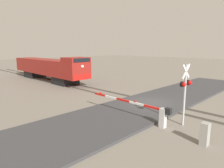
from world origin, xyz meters
name	(u,v)px	position (x,y,z in m)	size (l,w,h in m)	color
ground_plane	(151,104)	(0.00, 0.00, 0.00)	(160.00, 160.00, 0.00)	slate
rail_track_left	(147,105)	(-0.72, 0.00, 0.07)	(0.08, 80.00, 0.15)	#59544C
rail_track_right	(156,102)	(0.72, 0.00, 0.07)	(0.08, 80.00, 0.15)	#59544C
road_surface	(151,103)	(0.00, 0.00, 0.08)	(36.00, 5.80, 0.17)	#38383A
locomotive	(49,68)	(0.00, 18.46, 1.96)	(2.90, 17.48, 3.77)	black
crossing_signal	(185,88)	(-2.66, -4.22, 2.48)	(1.18, 0.33, 4.00)	#ADADB2
crossing_gate	(149,111)	(-3.94, -2.44, 0.87)	(0.36, 7.05, 1.36)	silver
utility_cabinet	(205,134)	(-4.47, -6.22, 0.61)	(0.43, 0.39, 1.21)	#999993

